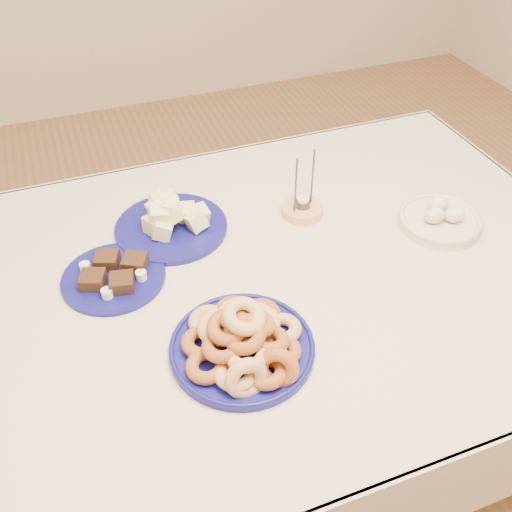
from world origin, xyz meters
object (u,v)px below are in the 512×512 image
dining_table (249,307)px  donut_platter (243,341)px  brownie_plate (114,276)px  candle_holder (302,209)px  egg_bowl (440,219)px  melon_plate (171,220)px

dining_table → donut_platter: 0.27m
donut_platter → brownie_plate: size_ratio=1.08×
candle_holder → dining_table: bearing=-141.0°
donut_platter → egg_bowl: (0.60, 0.21, -0.01)m
dining_table → melon_plate: 0.29m
melon_plate → brownie_plate: (-0.17, -0.13, -0.02)m
donut_platter → candle_holder: (0.30, 0.38, -0.02)m
brownie_plate → egg_bowl: bearing=-6.4°
melon_plate → candle_holder: bearing=-9.2°
donut_platter → melon_plate: 0.44m
brownie_plate → egg_bowl: (0.81, -0.09, 0.01)m
candle_holder → donut_platter: bearing=-128.1°
melon_plate → egg_bowl: size_ratio=1.58×
donut_platter → dining_table: bearing=67.5°
donut_platter → melon_plate: (-0.04, 0.44, -0.00)m
donut_platter → egg_bowl: donut_platter is taller
dining_table → melon_plate: (-0.12, 0.23, 0.14)m
donut_platter → candle_holder: 0.49m
donut_platter → egg_bowl: bearing=19.4°
melon_plate → candle_holder: candle_holder is taller
dining_table → brownie_plate: size_ratio=5.66×
candle_holder → egg_bowl: size_ratio=0.82×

